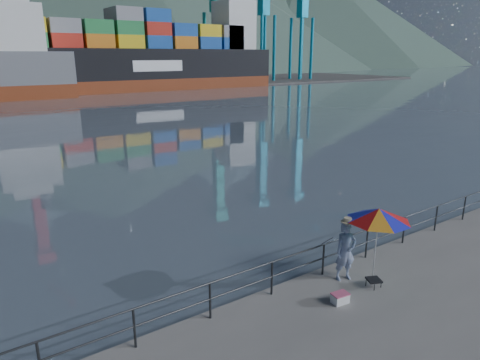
% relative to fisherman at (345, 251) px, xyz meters
% --- Properties ---
extents(far_dock, '(200.00, 40.00, 0.40)m').
position_rel_fisherman_xyz_m(far_dock, '(8.67, 91.85, -0.91)').
color(far_dock, '#514F4C').
rests_on(far_dock, ground).
extents(guardrail, '(22.00, 0.06, 1.03)m').
position_rel_fisherman_xyz_m(guardrail, '(-1.33, 0.55, -0.39)').
color(guardrail, '#2D3033').
rests_on(guardrail, ground).
extents(port_cranes, '(116.00, 28.00, 38.40)m').
position_rel_fisherman_xyz_m(port_cranes, '(29.67, 82.85, 15.09)').
color(port_cranes, '#B01029').
rests_on(port_cranes, ground).
extents(container_stacks, '(58.00, 8.40, 7.80)m').
position_rel_fisherman_xyz_m(container_stacks, '(31.01, 92.85, 1.93)').
color(container_stacks, '#267F3F').
rests_on(container_stacks, ground).
extents(fisherman, '(0.76, 0.60, 1.81)m').
position_rel_fisherman_xyz_m(fisherman, '(0.00, 0.00, 0.00)').
color(fisherman, '#35528F').
rests_on(fisherman, ground).
extents(beach_umbrella, '(2.37, 2.37, 2.25)m').
position_rel_fisherman_xyz_m(beach_umbrella, '(0.71, -0.51, 1.15)').
color(beach_umbrella, white).
rests_on(beach_umbrella, ground).
extents(folding_stool, '(0.50, 0.50, 0.25)m').
position_rel_fisherman_xyz_m(folding_stool, '(0.35, -0.82, -0.78)').
color(folding_stool, black).
rests_on(folding_stool, ground).
extents(cooler_bag, '(0.48, 0.35, 0.25)m').
position_rel_fisherman_xyz_m(cooler_bag, '(-1.07, -0.84, -0.78)').
color(cooler_bag, white).
rests_on(cooler_bag, ground).
extents(fishing_rod, '(0.69, 1.51, 1.16)m').
position_rel_fisherman_xyz_m(fishing_rod, '(-0.21, 0.77, -0.91)').
color(fishing_rod, black).
rests_on(fishing_rod, ground).
extents(container_ship, '(53.15, 8.86, 18.10)m').
position_rel_fisherman_xyz_m(container_ship, '(27.23, 74.08, 4.99)').
color(container_ship, maroon).
rests_on(container_ship, ground).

